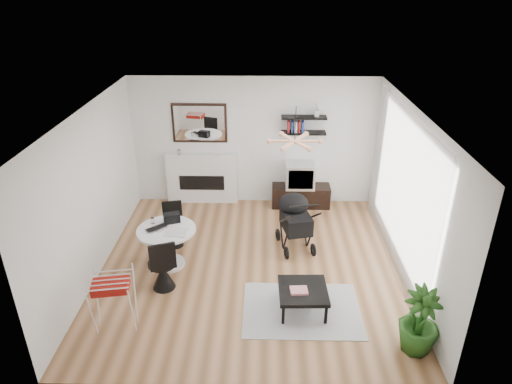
{
  "coord_description": "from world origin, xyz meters",
  "views": [
    {
      "loc": [
        0.24,
        -6.42,
        4.52
      ],
      "look_at": [
        0.09,
        0.4,
        1.22
      ],
      "focal_mm": 32.0,
      "sensor_mm": 36.0,
      "label": 1
    }
  ],
  "objects_px": {
    "fireplace": "(202,172)",
    "tv_console": "(301,196)",
    "coffee_table": "(303,291)",
    "potted_plant": "(419,321)",
    "drying_rack": "(114,302)",
    "crt_tv": "(300,175)",
    "dining_table": "(167,242)",
    "stroller": "(295,223)"
  },
  "relations": [
    {
      "from": "tv_console",
      "to": "drying_rack",
      "type": "xyz_separation_m",
      "value": [
        -2.82,
        -3.78,
        0.21
      ]
    },
    {
      "from": "crt_tv",
      "to": "coffee_table",
      "type": "bearing_deg",
      "value": -92.73
    },
    {
      "from": "crt_tv",
      "to": "dining_table",
      "type": "xyz_separation_m",
      "value": [
        -2.35,
        -2.25,
        -0.25
      ]
    },
    {
      "from": "drying_rack",
      "to": "tv_console",
      "type": "bearing_deg",
      "value": 43.55
    },
    {
      "from": "stroller",
      "to": "potted_plant",
      "type": "bearing_deg",
      "value": -72.43
    },
    {
      "from": "dining_table",
      "to": "coffee_table",
      "type": "bearing_deg",
      "value": -26.66
    },
    {
      "from": "drying_rack",
      "to": "stroller",
      "type": "distance_m",
      "value": 3.4
    },
    {
      "from": "fireplace",
      "to": "drying_rack",
      "type": "height_order",
      "value": "fireplace"
    },
    {
      "from": "drying_rack",
      "to": "coffee_table",
      "type": "height_order",
      "value": "drying_rack"
    },
    {
      "from": "tv_console",
      "to": "crt_tv",
      "type": "xyz_separation_m",
      "value": [
        -0.03,
        -0.0,
        0.49
      ]
    },
    {
      "from": "tv_console",
      "to": "dining_table",
      "type": "relative_size",
      "value": 1.26
    },
    {
      "from": "fireplace",
      "to": "dining_table",
      "type": "distance_m",
      "value": 2.43
    },
    {
      "from": "fireplace",
      "to": "coffee_table",
      "type": "xyz_separation_m",
      "value": [
        1.91,
        -3.5,
        -0.35
      ]
    },
    {
      "from": "drying_rack",
      "to": "potted_plant",
      "type": "xyz_separation_m",
      "value": [
        4.06,
        -0.32,
        0.03
      ]
    },
    {
      "from": "stroller",
      "to": "potted_plant",
      "type": "height_order",
      "value": "stroller"
    },
    {
      "from": "coffee_table",
      "to": "potted_plant",
      "type": "height_order",
      "value": "potted_plant"
    },
    {
      "from": "fireplace",
      "to": "drying_rack",
      "type": "relative_size",
      "value": 2.59
    },
    {
      "from": "dining_table",
      "to": "drying_rack",
      "type": "bearing_deg",
      "value": -105.93
    },
    {
      "from": "tv_console",
      "to": "dining_table",
      "type": "height_order",
      "value": "dining_table"
    },
    {
      "from": "coffee_table",
      "to": "stroller",
      "type": "bearing_deg",
      "value": 90.79
    },
    {
      "from": "stroller",
      "to": "potted_plant",
      "type": "distance_m",
      "value": 2.91
    },
    {
      "from": "tv_console",
      "to": "coffee_table",
      "type": "distance_m",
      "value": 3.36
    },
    {
      "from": "stroller",
      "to": "dining_table",
      "type": "bearing_deg",
      "value": -175.35
    },
    {
      "from": "coffee_table",
      "to": "potted_plant",
      "type": "bearing_deg",
      "value": -27.43
    },
    {
      "from": "fireplace",
      "to": "tv_console",
      "type": "relative_size",
      "value": 1.78
    },
    {
      "from": "crt_tv",
      "to": "drying_rack",
      "type": "relative_size",
      "value": 0.71
    },
    {
      "from": "fireplace",
      "to": "drying_rack",
      "type": "xyz_separation_m",
      "value": [
        -0.71,
        -3.93,
        -0.25
      ]
    },
    {
      "from": "fireplace",
      "to": "stroller",
      "type": "height_order",
      "value": "fireplace"
    },
    {
      "from": "drying_rack",
      "to": "coffee_table",
      "type": "distance_m",
      "value": 2.66
    },
    {
      "from": "drying_rack",
      "to": "potted_plant",
      "type": "height_order",
      "value": "potted_plant"
    },
    {
      "from": "tv_console",
      "to": "potted_plant",
      "type": "xyz_separation_m",
      "value": [
        1.25,
        -4.1,
        0.24
      ]
    },
    {
      "from": "fireplace",
      "to": "dining_table",
      "type": "bearing_deg",
      "value": -96.57
    },
    {
      "from": "potted_plant",
      "to": "drying_rack",
      "type": "bearing_deg",
      "value": 175.51
    },
    {
      "from": "tv_console",
      "to": "crt_tv",
      "type": "bearing_deg",
      "value": -174.44
    },
    {
      "from": "drying_rack",
      "to": "crt_tv",
      "type": "bearing_deg",
      "value": 43.85
    },
    {
      "from": "crt_tv",
      "to": "drying_rack",
      "type": "distance_m",
      "value": 4.7
    },
    {
      "from": "dining_table",
      "to": "stroller",
      "type": "bearing_deg",
      "value": 17.25
    },
    {
      "from": "fireplace",
      "to": "tv_console",
      "type": "bearing_deg",
      "value": -3.97
    },
    {
      "from": "drying_rack",
      "to": "stroller",
      "type": "xyz_separation_m",
      "value": [
        2.6,
        2.2,
        0.03
      ]
    },
    {
      "from": "fireplace",
      "to": "potted_plant",
      "type": "distance_m",
      "value": 5.41
    },
    {
      "from": "tv_console",
      "to": "crt_tv",
      "type": "relative_size",
      "value": 2.04
    },
    {
      "from": "fireplace",
      "to": "coffee_table",
      "type": "distance_m",
      "value": 4.0
    }
  ]
}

